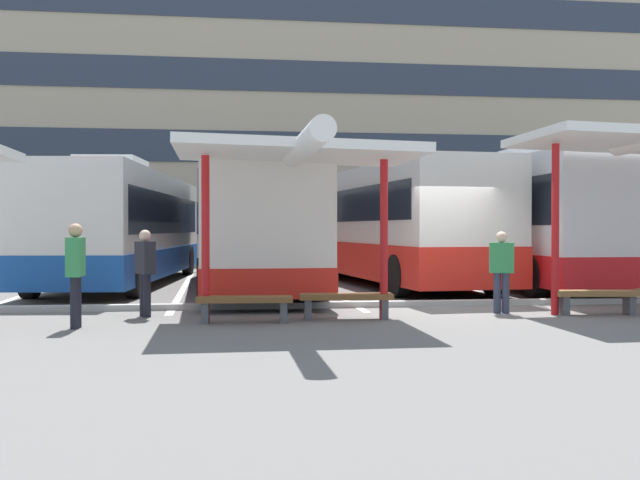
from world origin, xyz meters
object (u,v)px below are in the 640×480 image
at_px(waiting_passenger_1, 145,267).
at_px(waiting_passenger_2, 76,268).
at_px(waiting_shelter_1, 298,154).
at_px(bench_3, 597,297).
at_px(coach_bus_2, 386,227).
at_px(coach_bus_3, 518,224).
at_px(coach_bus_1, 249,224).
at_px(bench_2, 346,300).
at_px(waiting_passenger_0, 502,267).
at_px(coach_bus_0, 125,229).
at_px(bench_1, 245,303).

xyz_separation_m(waiting_passenger_1, waiting_passenger_2, (-0.96, -1.48, 0.08)).
height_order(waiting_shelter_1, bench_3, waiting_shelter_1).
bearing_deg(coach_bus_2, coach_bus_3, -24.51).
bearing_deg(waiting_passenger_2, waiting_passenger_1, 57.07).
height_order(waiting_shelter_1, waiting_passenger_1, waiting_shelter_1).
distance_m(coach_bus_1, coach_bus_3, 7.49).
bearing_deg(coach_bus_1, bench_2, -78.72).
xyz_separation_m(coach_bus_1, waiting_passenger_2, (-3.10, -7.75, -0.75)).
distance_m(coach_bus_1, waiting_passenger_2, 8.38).
height_order(coach_bus_2, coach_bus_3, coach_bus_3).
distance_m(coach_bus_2, waiting_passenger_0, 8.12).
bearing_deg(bench_3, coach_bus_0, 136.85).
bearing_deg(bench_1, coach_bus_3, 42.88).
distance_m(waiting_shelter_1, bench_1, 2.69).
xyz_separation_m(coach_bus_0, waiting_shelter_1, (3.98, -9.46, 1.27)).
height_order(waiting_passenger_1, waiting_passenger_2, waiting_passenger_2).
bearing_deg(coach_bus_1, bench_1, -92.99).
bearing_deg(waiting_passenger_1, waiting_passenger_0, -2.76).
relative_size(coach_bus_3, bench_3, 6.81).
bearing_deg(bench_1, waiting_passenger_0, 9.27).
bearing_deg(waiting_shelter_1, waiting_passenger_1, 155.26).
relative_size(coach_bus_2, waiting_passenger_0, 8.10).
height_order(bench_2, waiting_passenger_2, waiting_passenger_2).
bearing_deg(waiting_passenger_0, coach_bus_1, 124.25).
bearing_deg(coach_bus_1, waiting_passenger_2, -111.82).
xyz_separation_m(waiting_passenger_0, waiting_passenger_2, (-7.59, -1.16, 0.10)).
distance_m(coach_bus_0, coach_bus_1, 3.99).
distance_m(coach_bus_3, waiting_passenger_0, 7.23).
distance_m(bench_3, waiting_passenger_1, 8.36).
xyz_separation_m(waiting_shelter_1, bench_1, (-0.90, 0.11, -2.53)).
relative_size(coach_bus_0, bench_3, 7.80).
height_order(coach_bus_2, waiting_shelter_1, coach_bus_2).
distance_m(bench_3, waiting_passenger_2, 9.31).
bearing_deg(coach_bus_0, waiting_shelter_1, -67.18).
height_order(coach_bus_2, waiting_passenger_0, coach_bus_2).
height_order(coach_bus_3, waiting_passenger_0, coach_bus_3).
bearing_deg(waiting_passenger_2, coach_bus_1, 68.18).
distance_m(coach_bus_3, bench_3, 7.24).
relative_size(coach_bus_3, waiting_shelter_1, 2.15).
height_order(bench_2, bench_3, same).
bearing_deg(coach_bus_0, bench_1, -71.76).
xyz_separation_m(coach_bus_1, coach_bus_3, (7.49, -0.07, -0.00)).
xyz_separation_m(coach_bus_0, coach_bus_2, (7.54, -0.48, 0.06)).
relative_size(waiting_passenger_0, waiting_passenger_2, 0.92).
bearing_deg(coach_bus_0, bench_2, -61.70).
xyz_separation_m(coach_bus_0, waiting_passenger_0, (7.95, -8.56, -0.72)).
relative_size(bench_3, waiting_passenger_0, 1.01).
bearing_deg(waiting_passenger_0, bench_1, -170.73).
bearing_deg(coach_bus_1, coach_bus_2, 20.05).
distance_m(waiting_shelter_1, waiting_passenger_1, 3.53).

